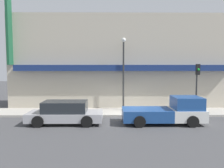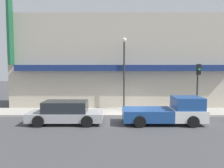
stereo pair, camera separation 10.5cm
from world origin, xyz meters
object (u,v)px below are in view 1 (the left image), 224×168
at_px(traffic_light, 197,80).
at_px(parked_car, 65,113).
at_px(fire_hydrant, 71,109).
at_px(pickup_truck, 168,112).
at_px(street_lamp, 123,65).

bearing_deg(traffic_light, parked_car, -166.14).
relative_size(fire_hydrant, traffic_light, 0.17).
relative_size(pickup_truck, fire_hydrant, 8.29).
relative_size(parked_car, traffic_light, 1.28).
relative_size(pickup_truck, parked_car, 1.09).
relative_size(street_lamp, traffic_light, 1.57).
bearing_deg(parked_car, pickup_truck, -1.47).
relative_size(fire_hydrant, street_lamp, 0.11).
distance_m(pickup_truck, traffic_light, 4.10).
height_order(pickup_truck, fire_hydrant, pickup_truck).
bearing_deg(pickup_truck, parked_car, -179.15).
height_order(street_lamp, traffic_light, street_lamp).
height_order(parked_car, traffic_light, traffic_light).
relative_size(pickup_truck, street_lamp, 0.89).
height_order(parked_car, fire_hydrant, parked_car).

